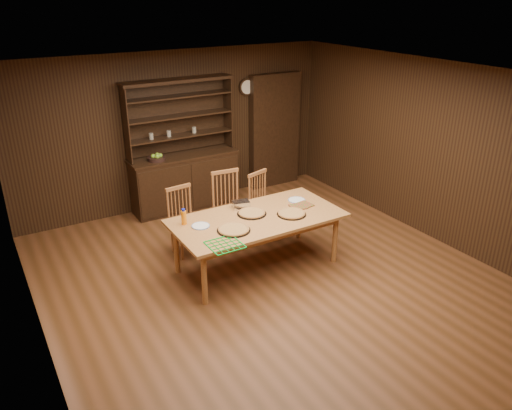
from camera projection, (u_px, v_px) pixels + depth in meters
floor at (271, 279)px, 6.52m from camera, size 6.00×6.00×0.00m
room_shell at (273, 165)px, 5.88m from camera, size 6.00×6.00×6.00m
china_hutch at (184, 174)px, 8.44m from camera, size 1.84×0.52×2.17m
doorway at (274, 131)px, 9.27m from camera, size 1.00×0.18×2.10m
wall_clock at (247, 87)px, 8.71m from camera, size 0.30×0.05×0.30m
dining_table at (257, 222)px, 6.53m from camera, size 2.23×1.12×0.75m
chair_left at (183, 218)px, 7.01m from camera, size 0.43×0.42×0.98m
chair_center at (228, 205)px, 7.31m from camera, size 0.48×0.46×1.08m
chair_right at (262, 203)px, 7.49m from camera, size 0.51×0.50×1.00m
pizza_left at (234, 229)px, 6.13m from camera, size 0.42×0.42×0.04m
pizza_right at (292, 213)px, 6.56m from camera, size 0.39×0.39×0.04m
pizza_center at (252, 213)px, 6.57m from camera, size 0.39×0.39×0.04m
cooling_rack at (225, 244)px, 5.79m from camera, size 0.40×0.40×0.02m
plate_left at (201, 226)px, 6.24m from camera, size 0.23×0.23×0.02m
plate_right at (297, 200)px, 6.99m from camera, size 0.24×0.24×0.02m
foil_dish at (241, 204)px, 6.76m from camera, size 0.26×0.22×0.09m
juice_bottle at (184, 217)px, 6.27m from camera, size 0.07×0.07×0.21m
pot_holder_a at (304, 205)px, 6.84m from camera, size 0.24×0.24×0.02m
pot_holder_b at (298, 207)px, 6.79m from camera, size 0.24×0.24×0.02m
fruit_bowl at (157, 158)px, 8.01m from camera, size 0.28×0.28×0.12m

